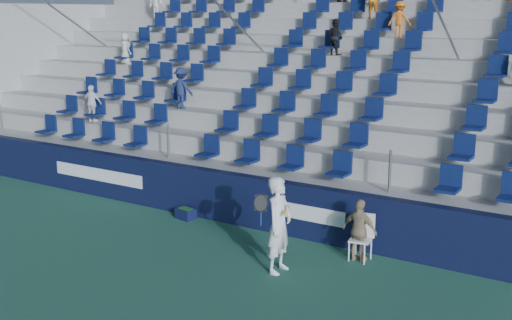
% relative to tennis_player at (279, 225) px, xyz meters
% --- Properties ---
extents(ground, '(70.00, 70.00, 0.00)m').
position_rel_tennis_player_xyz_m(ground, '(-1.76, -1.18, -0.94)').
color(ground, '#2A624A').
rests_on(ground, ground).
extents(sponsor_wall, '(24.00, 0.32, 1.20)m').
position_rel_tennis_player_xyz_m(sponsor_wall, '(-1.75, 1.97, -0.34)').
color(sponsor_wall, black).
rests_on(sponsor_wall, ground).
extents(grandstand, '(24.00, 8.17, 6.63)m').
position_rel_tennis_player_xyz_m(grandstand, '(-1.76, 7.06, 1.19)').
color(grandstand, '#AAAAA5').
rests_on(grandstand, ground).
extents(tennis_player, '(0.69, 0.70, 1.88)m').
position_rel_tennis_player_xyz_m(tennis_player, '(0.00, 0.00, 0.00)').
color(tennis_player, silver).
rests_on(tennis_player, ground).
extents(line_judge_chair, '(0.48, 0.50, 0.94)m').
position_rel_tennis_player_xyz_m(line_judge_chair, '(1.09, 1.47, -0.40)').
color(line_judge_chair, white).
rests_on(line_judge_chair, ground).
extents(line_judge, '(0.78, 0.39, 1.28)m').
position_rel_tennis_player_xyz_m(line_judge, '(1.09, 1.32, -0.30)').
color(line_judge, tan).
rests_on(line_judge, ground).
extents(ball_bin, '(0.51, 0.38, 0.27)m').
position_rel_tennis_player_xyz_m(ball_bin, '(-3.55, 1.57, -0.80)').
color(ball_bin, '#0E1335').
rests_on(ball_bin, ground).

